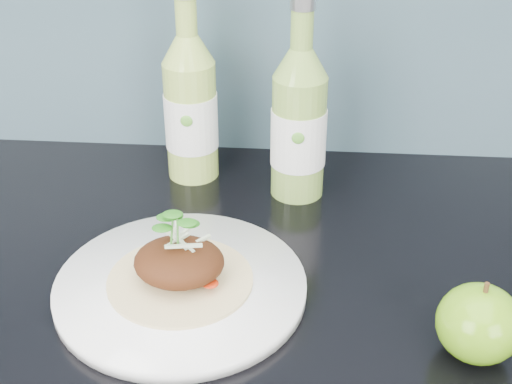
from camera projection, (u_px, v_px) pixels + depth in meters
dinner_plate at (181, 287)px, 0.80m from camera, size 0.33×0.33×0.02m
pork_taco at (179, 260)px, 0.78m from camera, size 0.16×0.16×0.10m
green_apple at (479, 323)px, 0.70m from camera, size 0.09×0.09×0.09m
cider_bottle_left at (191, 108)px, 0.98m from camera, size 0.08×0.08×0.27m
cider_bottle_right at (299, 124)px, 0.94m from camera, size 0.09×0.09×0.27m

